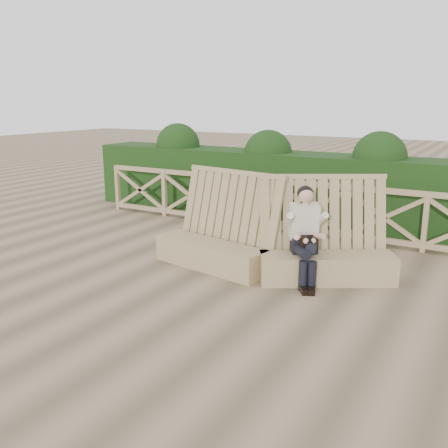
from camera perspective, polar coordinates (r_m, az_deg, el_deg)
The scene contains 5 objects.
ground at distance 7.12m, azimuth -0.39°, elevation -7.90°, with size 60.00×60.00×0.00m, color brown.
bench at distance 7.84m, azimuth 5.06°, elevation -2.85°, with size 3.86×1.67×1.56m.
woman at distance 7.45m, azimuth 9.26°, elevation -0.95°, with size 0.71×0.93×1.44m.
guardrail at distance 10.01m, azimuth 9.80°, elevation 1.70°, with size 10.10×0.09×1.10m.
hedge at distance 11.09m, azimuth 12.02°, elevation 3.83°, with size 12.00×1.20×1.50m, color black.
Camera 1 is at (3.35, -5.69, 2.67)m, focal length 40.00 mm.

